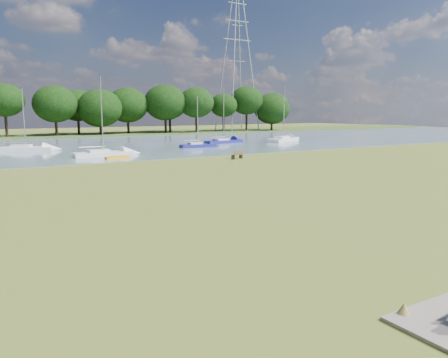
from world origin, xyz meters
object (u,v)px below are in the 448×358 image
sailboat_1 (223,140)px  sailboat_5 (197,144)px  sailboat_3 (25,147)px  kayak (117,157)px  sailboat_2 (103,152)px  riverbank_bench (238,155)px  pylon (237,38)px  sailboat_6 (283,138)px

sailboat_1 → sailboat_5: bearing=-154.0°
sailboat_3 → kayak: bearing=-41.5°
sailboat_2 → riverbank_bench: bearing=-41.6°
sailboat_1 → sailboat_2: sailboat_2 is taller
riverbank_bench → pylon: 64.48m
riverbank_bench → sailboat_2: 14.68m
sailboat_5 → sailboat_6: sailboat_6 is taller
sailboat_3 → sailboat_5: 21.33m
sailboat_2 → sailboat_5: size_ratio=1.27×
pylon → sailboat_6: bearing=-111.0°
pylon → kayak: bearing=-134.0°
sailboat_3 → sailboat_6: size_ratio=0.86×
pylon → sailboat_1: bearing=-125.5°
kayak → sailboat_6: (30.16, 10.63, 0.38)m
pylon → sailboat_2: 64.32m
kayak → sailboat_3: bearing=105.5°
sailboat_3 → sailboat_1: bearing=18.7°
kayak → pylon: size_ratio=0.08×
riverbank_bench → sailboat_3: bearing=111.4°
pylon → sailboat_1: (-23.10, -32.32, -21.13)m
sailboat_3 → sailboat_5: sailboat_3 is taller
riverbank_bench → sailboat_1: bearing=44.0°
sailboat_2 → sailboat_5: sailboat_2 is taller
pylon → sailboat_2: size_ratio=4.06×
sailboat_2 → sailboat_1: bearing=23.1°
sailboat_5 → pylon: bearing=53.7°
sailboat_1 → sailboat_2: 23.00m
sailboat_2 → sailboat_6: sailboat_6 is taller
kayak → sailboat_5: bearing=19.0°
kayak → riverbank_bench: bearing=-42.6°
pylon → sailboat_3: bearing=-148.6°
sailboat_3 → sailboat_5: bearing=4.5°
sailboat_5 → sailboat_6: (16.87, 2.94, 0.09)m
riverbank_bench → sailboat_3: 27.11m
sailboat_2 → sailboat_3: (-6.36, 11.17, -0.01)m
pylon → sailboat_3: 62.66m
pylon → sailboat_2: pylon is taller
kayak → sailboat_1: size_ratio=0.32×
riverbank_bench → sailboat_1: sailboat_1 is taller
riverbank_bench → sailboat_2: size_ratio=0.18×
kayak → sailboat_2: (-0.68, 2.97, 0.32)m
pylon → sailboat_5: bearing=-128.9°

